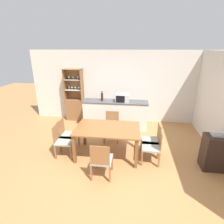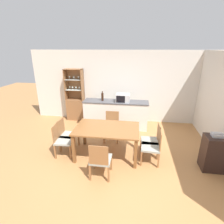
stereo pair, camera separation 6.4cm
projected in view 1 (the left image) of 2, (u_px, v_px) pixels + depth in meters
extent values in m
plane|color=#B27A47|center=(115.00, 160.00, 4.32)|extent=(18.00, 18.00, 0.00)
cube|color=silver|center=(123.00, 87.00, 6.33)|extent=(6.80, 0.06, 2.55)
cube|color=silver|center=(115.00, 115.00, 6.00)|extent=(2.14, 0.52, 0.91)
cube|color=#4C4C51|center=(115.00, 102.00, 5.83)|extent=(2.17, 0.55, 0.03)
cube|color=brown|center=(75.00, 109.00, 6.66)|extent=(0.65, 0.34, 0.80)
cube|color=brown|center=(75.00, 84.00, 6.48)|extent=(0.65, 0.02, 1.12)
cube|color=brown|center=(65.00, 84.00, 6.37)|extent=(0.02, 0.34, 1.12)
cube|color=brown|center=(82.00, 85.00, 6.29)|extent=(0.02, 0.34, 1.12)
cube|color=brown|center=(72.00, 69.00, 6.14)|extent=(0.65, 0.34, 0.02)
cube|color=silver|center=(74.00, 90.00, 6.39)|extent=(0.60, 0.30, 0.01)
cube|color=silver|center=(73.00, 80.00, 6.27)|extent=(0.60, 0.30, 0.01)
cylinder|color=silver|center=(69.00, 89.00, 6.44)|extent=(0.04, 0.04, 0.01)
cylinder|color=silver|center=(69.00, 88.00, 6.43)|extent=(0.01, 0.01, 0.06)
sphere|color=silver|center=(69.00, 87.00, 6.41)|extent=(0.06, 0.06, 0.06)
cylinder|color=silver|center=(69.00, 79.00, 6.32)|extent=(0.04, 0.04, 0.01)
cylinder|color=silver|center=(69.00, 78.00, 6.31)|extent=(0.01, 0.01, 0.06)
sphere|color=silver|center=(69.00, 77.00, 6.29)|extent=(0.06, 0.06, 0.06)
cylinder|color=silver|center=(72.00, 90.00, 6.38)|extent=(0.04, 0.04, 0.01)
cylinder|color=silver|center=(72.00, 89.00, 6.37)|extent=(0.01, 0.01, 0.06)
sphere|color=silver|center=(72.00, 87.00, 6.35)|extent=(0.06, 0.06, 0.06)
cylinder|color=silver|center=(73.00, 79.00, 6.28)|extent=(0.04, 0.04, 0.01)
cylinder|color=silver|center=(73.00, 79.00, 6.27)|extent=(0.01, 0.01, 0.06)
sphere|color=silver|center=(73.00, 77.00, 6.25)|extent=(0.06, 0.06, 0.06)
cylinder|color=silver|center=(75.00, 90.00, 6.37)|extent=(0.04, 0.04, 0.01)
cylinder|color=silver|center=(75.00, 89.00, 6.36)|extent=(0.01, 0.01, 0.06)
sphere|color=silver|center=(75.00, 87.00, 6.34)|extent=(0.06, 0.06, 0.06)
cylinder|color=silver|center=(78.00, 79.00, 6.27)|extent=(0.04, 0.04, 0.01)
cylinder|color=silver|center=(78.00, 79.00, 6.26)|extent=(0.01, 0.01, 0.06)
sphere|color=silver|center=(78.00, 77.00, 6.25)|extent=(0.06, 0.06, 0.06)
cylinder|color=silver|center=(79.00, 90.00, 6.36)|extent=(0.04, 0.04, 0.01)
cylinder|color=silver|center=(79.00, 89.00, 6.35)|extent=(0.01, 0.01, 0.06)
sphere|color=silver|center=(79.00, 87.00, 6.34)|extent=(0.06, 0.06, 0.06)
cube|color=brown|center=(107.00, 129.00, 4.29)|extent=(1.57, 0.99, 0.04)
cube|color=brown|center=(74.00, 150.00, 4.10)|extent=(0.07, 0.07, 0.73)
cube|color=brown|center=(136.00, 154.00, 3.93)|extent=(0.07, 0.07, 0.73)
cube|color=brown|center=(84.00, 133.00, 4.92)|extent=(0.07, 0.07, 0.73)
cube|color=brown|center=(136.00, 136.00, 4.74)|extent=(0.07, 0.07, 0.73)
cube|color=#999E93|center=(150.00, 141.00, 4.42)|extent=(0.45, 0.45, 0.05)
cube|color=#936038|center=(159.00, 133.00, 4.33)|extent=(0.04, 0.39, 0.42)
cube|color=#936038|center=(142.00, 152.00, 4.33)|extent=(0.04, 0.04, 0.38)
cube|color=#936038|center=(141.00, 144.00, 4.69)|extent=(0.04, 0.04, 0.38)
cube|color=#936038|center=(158.00, 153.00, 4.30)|extent=(0.04, 0.04, 0.38)
cube|color=#936038|center=(156.00, 144.00, 4.66)|extent=(0.04, 0.04, 0.38)
cube|color=#999E93|center=(151.00, 147.00, 4.15)|extent=(0.45, 0.45, 0.05)
cube|color=#936038|center=(161.00, 139.00, 4.03)|extent=(0.04, 0.39, 0.42)
cube|color=#936038|center=(142.00, 158.00, 4.07)|extent=(0.04, 0.04, 0.38)
cube|color=#936038|center=(142.00, 149.00, 4.43)|extent=(0.04, 0.04, 0.38)
cube|color=#936038|center=(159.00, 160.00, 4.01)|extent=(0.04, 0.04, 0.38)
cube|color=#936038|center=(158.00, 151.00, 4.36)|extent=(0.04, 0.04, 0.38)
cube|color=#999E93|center=(102.00, 159.00, 3.69)|extent=(0.43, 0.43, 0.05)
cube|color=#936038|center=(100.00, 156.00, 3.41)|extent=(0.39, 0.02, 0.42)
cube|color=#936038|center=(95.00, 161.00, 3.96)|extent=(0.04, 0.04, 0.38)
cube|color=#936038|center=(112.00, 163.00, 3.92)|extent=(0.04, 0.04, 0.38)
cube|color=#936038|center=(91.00, 173.00, 3.60)|extent=(0.04, 0.04, 0.38)
cube|color=#936038|center=(110.00, 175.00, 3.56)|extent=(0.04, 0.04, 0.38)
cube|color=#999E93|center=(112.00, 128.00, 5.14)|extent=(0.44, 0.44, 0.05)
cube|color=#936038|center=(112.00, 118.00, 5.25)|extent=(0.39, 0.03, 0.42)
cube|color=#936038|center=(118.00, 138.00, 5.01)|extent=(0.04, 0.04, 0.38)
cube|color=#936038|center=(104.00, 137.00, 5.05)|extent=(0.04, 0.04, 0.38)
cube|color=#936038|center=(118.00, 132.00, 5.37)|extent=(0.04, 0.04, 0.38)
cube|color=#936038|center=(106.00, 131.00, 5.41)|extent=(0.04, 0.04, 0.38)
cube|color=#999E93|center=(65.00, 141.00, 4.40)|extent=(0.46, 0.46, 0.05)
cube|color=#936038|center=(56.00, 133.00, 4.33)|extent=(0.05, 0.39, 0.42)
cube|color=#936038|center=(75.00, 145.00, 4.65)|extent=(0.04, 0.04, 0.38)
cube|color=#936038|center=(71.00, 153.00, 4.28)|extent=(0.04, 0.04, 0.38)
cube|color=#936038|center=(61.00, 144.00, 4.67)|extent=(0.04, 0.04, 0.38)
cube|color=#936038|center=(55.00, 152.00, 4.30)|extent=(0.04, 0.04, 0.38)
cube|color=#999E93|center=(69.00, 136.00, 4.68)|extent=(0.44, 0.44, 0.05)
cube|color=#936038|center=(61.00, 127.00, 4.63)|extent=(0.03, 0.39, 0.42)
cube|color=#936038|center=(79.00, 140.00, 4.90)|extent=(0.04, 0.04, 0.38)
cube|color=#936038|center=(74.00, 147.00, 4.55)|extent=(0.04, 0.04, 0.38)
cube|color=#936038|center=(66.00, 139.00, 4.96)|extent=(0.04, 0.04, 0.38)
cube|color=#936038|center=(60.00, 146.00, 4.60)|extent=(0.04, 0.04, 0.38)
cube|color=#B7BABF|center=(123.00, 98.00, 5.72)|extent=(0.44, 0.34, 0.26)
cube|color=black|center=(120.00, 99.00, 5.56)|extent=(0.28, 0.01, 0.22)
cylinder|color=black|center=(102.00, 97.00, 5.84)|extent=(0.08, 0.08, 0.26)
cylinder|color=black|center=(102.00, 92.00, 5.79)|extent=(0.03, 0.03, 0.07)
cube|color=black|center=(215.00, 153.00, 3.91)|extent=(0.55, 0.39, 0.81)
cube|color=#32211C|center=(216.00, 151.00, 3.89)|extent=(0.51, 0.35, 0.02)
cube|color=#B7B7BC|center=(217.00, 134.00, 3.78)|extent=(0.23, 0.18, 0.07)
cylinder|color=#B7B7BC|center=(219.00, 133.00, 3.73)|extent=(0.21, 0.03, 0.03)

